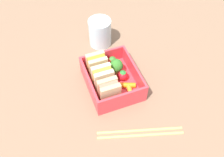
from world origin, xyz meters
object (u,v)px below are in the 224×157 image
object	(u,v)px
sandwich_left	(109,91)
sandwich_center_left	(103,77)
broccoli_floret	(116,66)
drinking_glass	(100,32)
sandwich_center	(97,65)
strawberry_left	(112,62)
carrot_stick_far_left	(131,93)
chopstick_pair	(140,132)
strawberry_far_left	(123,75)
carrot_stick_left	(127,85)

from	to	relation	value
sandwich_left	sandwich_center_left	size ratio (longest dim) A/B	1.00
broccoli_floret	drinking_glass	world-z (taller)	drinking_glass
sandwich_left	sandwich_center	distance (cm)	9.02
sandwich_center_left	broccoli_floret	size ratio (longest dim) A/B	1.28
broccoli_floret	strawberry_left	size ratio (longest dim) A/B	1.38
carrot_stick_far_left	broccoli_floret	bearing A→B (deg)	5.90
broccoli_floret	strawberry_left	bearing A→B (deg)	0.21
carrot_stick_far_left	strawberry_left	xyz separation A→B (cm)	(10.70, 0.83, 0.90)
sandwich_left	carrot_stick_far_left	xyz separation A→B (cm)	(-0.82, -5.46, -2.39)
drinking_glass	sandwich_center	bearing A→B (deg)	157.58
sandwich_left	drinking_glass	world-z (taller)	drinking_glass
sandwich_center_left	strawberry_left	size ratio (longest dim) A/B	1.77
carrot_stick_far_left	drinking_glass	xyz separation A→B (cm)	(21.65, 0.59, 2.31)
carrot_stick_far_left	sandwich_left	bearing A→B (deg)	81.50
sandwich_left	broccoli_floret	distance (cm)	8.47
sandwich_center_left	carrot_stick_far_left	size ratio (longest dim) A/B	1.48
sandwich_left	drinking_glass	distance (cm)	21.40
sandwich_center_left	carrot_stick_far_left	xyz separation A→B (cm)	(-5.33, -5.46, -2.39)
strawberry_left	drinking_glass	bearing A→B (deg)	-1.25
chopstick_pair	drinking_glass	world-z (taller)	drinking_glass
carrot_stick_far_left	strawberry_far_left	size ratio (longest dim) A/B	1.26
drinking_glass	sandwich_center_left	bearing A→B (deg)	163.37
broccoli_floret	carrot_stick_far_left	bearing A→B (deg)	-174.10
carrot_stick_far_left	chopstick_pair	distance (cm)	10.26
sandwich_center_left	drinking_glass	xyz separation A→B (cm)	(16.32, -4.87, -0.08)
sandwich_center_left	carrot_stick_left	bearing A→B (deg)	-116.38
carrot_stick_far_left	drinking_glass	bearing A→B (deg)	1.56
carrot_stick_left	drinking_glass	bearing A→B (deg)	2.12
sandwich_center	carrot_stick_left	size ratio (longest dim) A/B	1.41
carrot_stick_left	chopstick_pair	world-z (taller)	carrot_stick_left
sandwich_left	carrot_stick_far_left	bearing A→B (deg)	-98.50
carrot_stick_far_left	drinking_glass	size ratio (longest dim) A/B	0.49
strawberry_left	chopstick_pair	world-z (taller)	strawberry_left
sandwich_center	carrot_stick_far_left	bearing A→B (deg)	-150.96
drinking_glass	carrot_stick_left	bearing A→B (deg)	-177.88
sandwich_center	broccoli_floret	world-z (taller)	sandwich_center
carrot_stick_left	chopstick_pair	distance (cm)	12.78
sandwich_center	drinking_glass	size ratio (longest dim) A/B	0.73
sandwich_center	chopstick_pair	world-z (taller)	sandwich_center
carrot_stick_far_left	carrot_stick_left	distance (cm)	2.56
sandwich_center_left	strawberry_left	world-z (taller)	sandwich_center_left
sandwich_left	sandwich_center_left	bearing A→B (deg)	0.00
chopstick_pair	sandwich_center_left	bearing A→B (deg)	13.31
strawberry_left	carrot_stick_far_left	bearing A→B (deg)	-175.58
chopstick_pair	broccoli_floret	bearing A→B (deg)	-3.28
sandwich_center	strawberry_far_left	bearing A→B (deg)	-127.79
broccoli_floret	chopstick_pair	distance (cm)	18.29
sandwich_center_left	chopstick_pair	bearing A→B (deg)	-166.69
strawberry_far_left	strawberry_left	xyz separation A→B (cm)	(5.13, 0.87, 0.08)
chopstick_pair	strawberry_far_left	bearing A→B (deg)	-6.90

